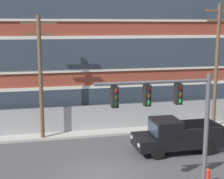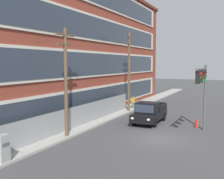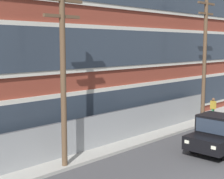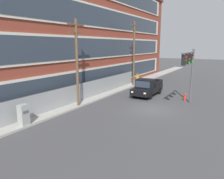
{
  "view_description": "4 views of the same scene",
  "coord_description": "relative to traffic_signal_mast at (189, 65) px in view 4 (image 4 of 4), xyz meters",
  "views": [
    {
      "loc": [
        -2.91,
        -16.03,
        7.54
      ],
      "look_at": [
        1.7,
        4.86,
        3.55
      ],
      "focal_mm": 55.0,
      "sensor_mm": 36.0,
      "label": 1
    },
    {
      "loc": [
        -19.99,
        -5.42,
        5.64
      ],
      "look_at": [
        0.25,
        4.09,
        3.53
      ],
      "focal_mm": 45.0,
      "sensor_mm": 36.0,
      "label": 2
    },
    {
      "loc": [
        -12.2,
        -5.84,
        5.77
      ],
      "look_at": [
        -0.57,
        5.49,
        3.63
      ],
      "focal_mm": 55.0,
      "sensor_mm": 36.0,
      "label": 3
    },
    {
      "loc": [
        -18.66,
        -6.66,
        5.91
      ],
      "look_at": [
        -0.91,
        3.76,
        1.68
      ],
      "focal_mm": 35.0,
      "sensor_mm": 36.0,
      "label": 4
    }
  ],
  "objects": [
    {
      "name": "fire_hydrant",
      "position": [
        2.24,
        0.66,
        -3.63
      ],
      "size": [
        0.24,
        0.24,
        0.78
      ],
      "color": "red",
      "rests_on": "ground"
    },
    {
      "name": "pedestrian_near_cabinet",
      "position": [
        9.11,
        9.24,
        -3.04
      ],
      "size": [
        0.33,
        0.45,
        1.69
      ],
      "color": "#236B38",
      "rests_on": "ground"
    },
    {
      "name": "brick_mill_building",
      "position": [
        -1.51,
        15.89,
        3.35
      ],
      "size": [
        51.75,
        10.62,
        14.71
      ],
      "color": "brown",
      "rests_on": "ground"
    },
    {
      "name": "utility_pole_near_corner",
      "position": [
        -5.41,
        9.04,
        0.51
      ],
      "size": [
        2.28,
        0.26,
        8.2
      ],
      "color": "brown",
      "rests_on": "ground"
    },
    {
      "name": "pickup_truck_black",
      "position": [
        2.35,
        5.05,
        -3.05
      ],
      "size": [
        5.29,
        2.21,
        2.06
      ],
      "color": "black",
      "rests_on": "ground"
    },
    {
      "name": "electrical_cabinet",
      "position": [
        -11.59,
        9.06,
        -3.16
      ],
      "size": [
        0.68,
        0.56,
        1.71
      ],
      "color": "#939993",
      "rests_on": "ground"
    },
    {
      "name": "sidewalk_building_side",
      "position": [
        -2.71,
        9.8,
        -3.94
      ],
      "size": [
        80.0,
        2.15,
        0.16
      ],
      "primitive_type": "cube",
      "color": "#9E9B93",
      "rests_on": "ground"
    },
    {
      "name": "chain_link_fence",
      "position": [
        -3.38,
        10.02,
        -3.01
      ],
      "size": [
        23.93,
        0.06,
        1.98
      ],
      "color": "gray",
      "rests_on": "ground"
    },
    {
      "name": "utility_pole_midblock",
      "position": [
        7.08,
        8.98,
        0.94
      ],
      "size": [
        2.12,
        0.26,
        9.08
      ],
      "color": "brown",
      "rests_on": "ground"
    },
    {
      "name": "ground_plane",
      "position": [
        -2.71,
        2.55,
        -4.02
      ],
      "size": [
        160.0,
        160.0,
        0.0
      ],
      "primitive_type": "plane",
      "color": "#424244"
    },
    {
      "name": "traffic_signal_mast",
      "position": [
        0.0,
        0.0,
        0.0
      ],
      "size": [
        5.15,
        0.43,
        5.5
      ],
      "color": "#4C4C51",
      "rests_on": "ground"
    }
  ]
}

